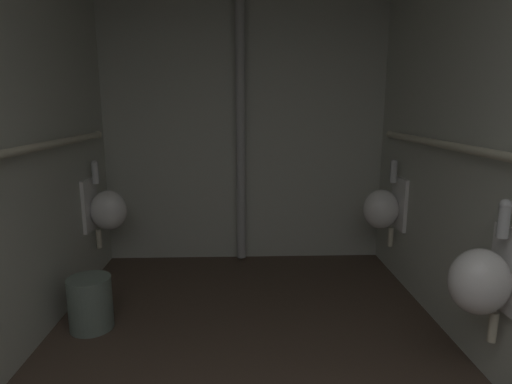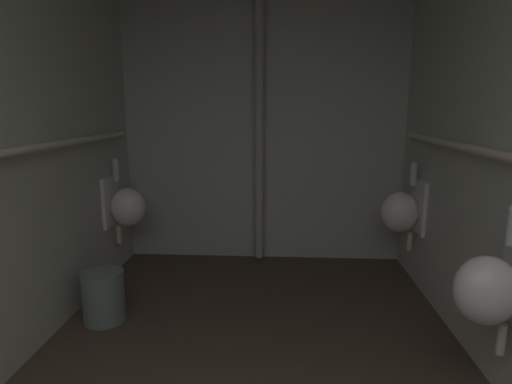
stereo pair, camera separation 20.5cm
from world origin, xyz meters
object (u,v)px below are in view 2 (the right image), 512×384
(urinal_right_mid, at_px, (491,288))
(standpipe_back_wall, at_px, (259,121))
(urinal_left_mid, at_px, (126,206))
(waste_bin, at_px, (104,296))
(urinal_right_far, at_px, (402,211))

(urinal_right_mid, xyz_separation_m, standpipe_back_wall, (-1.21, 2.01, 0.71))
(urinal_left_mid, height_order, urinal_right_mid, same)
(urinal_left_mid, bearing_deg, waste_bin, -81.90)
(urinal_left_mid, distance_m, urinal_right_far, 2.35)
(urinal_right_far, bearing_deg, waste_bin, -160.66)
(urinal_left_mid, relative_size, standpipe_back_wall, 0.29)
(urinal_right_mid, relative_size, waste_bin, 2.09)
(urinal_right_mid, bearing_deg, waste_bin, 161.77)
(urinal_left_mid, bearing_deg, standpipe_back_wall, 21.50)
(standpipe_back_wall, relative_size, waste_bin, 7.33)
(urinal_right_mid, bearing_deg, standpipe_back_wall, 121.11)
(urinal_right_far, xyz_separation_m, standpipe_back_wall, (-1.21, 0.49, 0.71))
(standpipe_back_wall, bearing_deg, urinal_right_mid, -58.89)
(urinal_right_far, height_order, waste_bin, urinal_right_far)
(urinal_right_mid, height_order, waste_bin, urinal_right_mid)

